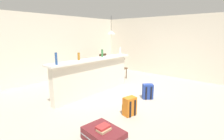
# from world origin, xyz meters

# --- Properties ---
(ground_plane) EXTENTS (13.00, 13.00, 0.05)m
(ground_plane) POSITION_xyz_m (0.00, 0.00, -0.03)
(ground_plane) COLOR #ADA393
(wall_back) EXTENTS (6.60, 0.10, 2.50)m
(wall_back) POSITION_xyz_m (0.00, 3.05, 1.25)
(wall_back) COLOR silver
(wall_back) RESTS_ON ground_plane
(wall_right) EXTENTS (0.10, 6.00, 2.50)m
(wall_right) POSITION_xyz_m (3.05, 0.30, 1.25)
(wall_right) COLOR silver
(wall_right) RESTS_ON ground_plane
(partition_half_wall) EXTENTS (2.80, 0.20, 1.02)m
(partition_half_wall) POSITION_xyz_m (-0.56, 0.58, 0.51)
(partition_half_wall) COLOR silver
(partition_half_wall) RESTS_ON ground_plane
(bar_countertop) EXTENTS (2.96, 0.40, 0.05)m
(bar_countertop) POSITION_xyz_m (-0.56, 0.58, 1.05)
(bar_countertop) COLOR white
(bar_countertop) RESTS_ON partition_half_wall
(bottle_blue) EXTENTS (0.06, 0.06, 0.29)m
(bottle_blue) POSITION_xyz_m (-1.82, 0.50, 1.22)
(bottle_blue) COLOR #284C89
(bottle_blue) RESTS_ON bar_countertop
(bottle_amber) EXTENTS (0.06, 0.06, 0.21)m
(bottle_amber) POSITION_xyz_m (-1.02, 0.68, 1.18)
(bottle_amber) COLOR #9E661E
(bottle_amber) RESTS_ON bar_countertop
(bottle_green) EXTENTS (0.06, 0.06, 0.23)m
(bottle_green) POSITION_xyz_m (-0.09, 0.67, 1.19)
(bottle_green) COLOR #2D6B38
(bottle_green) RESTS_ON bar_countertop
(bottle_clear) EXTENTS (0.06, 0.06, 0.26)m
(bottle_clear) POSITION_xyz_m (0.64, 0.52, 1.20)
(bottle_clear) COLOR silver
(bottle_clear) RESTS_ON bar_countertop
(dining_table) EXTENTS (1.10, 0.80, 0.74)m
(dining_table) POSITION_xyz_m (1.37, 1.65, 0.65)
(dining_table) COLOR #332319
(dining_table) RESTS_ON ground_plane
(dining_chair_near_partition) EXTENTS (0.42, 0.42, 0.93)m
(dining_chair_near_partition) POSITION_xyz_m (1.35, 1.12, 0.52)
(dining_chair_near_partition) COLOR #4C331E
(dining_chair_near_partition) RESTS_ON ground_plane
(dining_chair_far_side) EXTENTS (0.40, 0.40, 0.93)m
(dining_chair_far_side) POSITION_xyz_m (1.43, 2.19, 0.52)
(dining_chair_far_side) COLOR #4C331E
(dining_chair_far_side) RESTS_ON ground_plane
(pendant_lamp) EXTENTS (0.34, 0.34, 0.78)m
(pendant_lamp) POSITION_xyz_m (1.43, 1.61, 1.84)
(pendant_lamp) COLOR black
(suitcase_flat_maroon) EXTENTS (0.57, 0.86, 0.22)m
(suitcase_flat_maroon) POSITION_xyz_m (-2.10, -1.27, 0.11)
(suitcase_flat_maroon) COLOR maroon
(suitcase_flat_maroon) RESTS_ON ground_plane
(backpack_blue) EXTENTS (0.34, 0.34, 0.42)m
(backpack_blue) POSITION_xyz_m (0.13, -0.86, 0.20)
(backpack_blue) COLOR #233D93
(backpack_blue) RESTS_ON ground_plane
(backpack_orange) EXTENTS (0.31, 0.29, 0.42)m
(backpack_orange) POSITION_xyz_m (-1.02, -1.05, 0.20)
(backpack_orange) COLOR orange
(backpack_orange) RESTS_ON ground_plane
(book_stack) EXTENTS (0.24, 0.20, 0.07)m
(book_stack) POSITION_xyz_m (-2.12, -1.29, 0.26)
(book_stack) COLOR tan
(book_stack) RESTS_ON suitcase_flat_maroon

